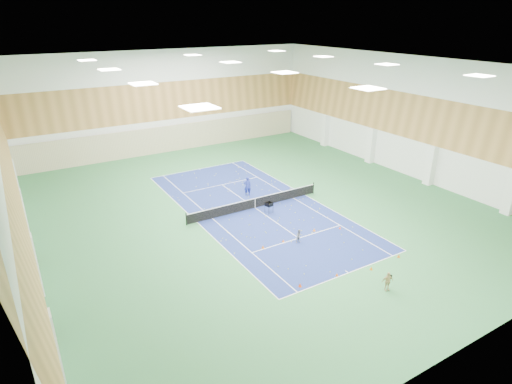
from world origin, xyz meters
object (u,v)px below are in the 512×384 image
Objects in this scene: coach at (247,186)px; tennis_net at (255,202)px; child_apron at (388,281)px; ball_cart at (269,208)px; child_court at (299,236)px.

tennis_net is at bearing 90.75° from coach.
child_apron is (-0.15, -17.30, -0.29)m from coach.
coach is at bearing 109.24° from child_apron.
tennis_net is 10.11× the size of child_apron.
ball_cart is at bearing 110.71° from child_apron.
child_apron reaches higher than ball_cart.
coach is (0.86, 2.80, 0.37)m from tennis_net.
child_court is at bearing -109.69° from ball_cart.
coach is 1.86× the size of ball_cart.
coach reaches higher than child_apron.
ball_cart is (0.83, 5.42, -0.02)m from child_court.
ball_cart is at bearing -71.82° from tennis_net.
tennis_net is at bearing 84.76° from child_court.
coach is 1.78× the size of child_court.
child_apron is at bearing 107.26° from coach.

